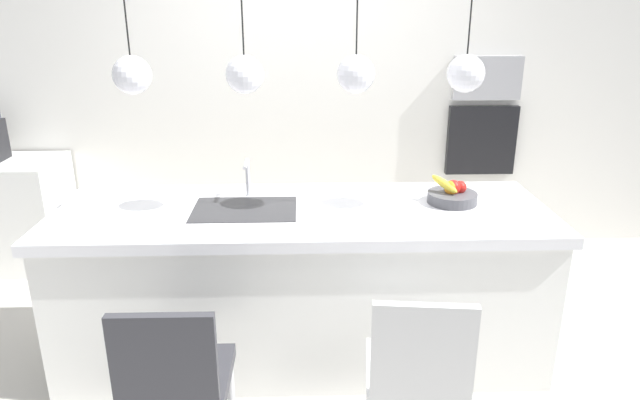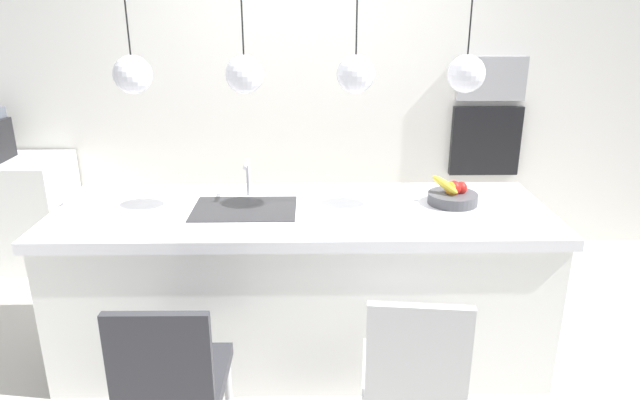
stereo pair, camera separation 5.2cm
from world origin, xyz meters
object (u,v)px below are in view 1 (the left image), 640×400
microwave (487,78)px  oven (481,140)px  chair_middle (417,372)px  chair_near (175,379)px  fruit_bowl (452,194)px

microwave → oven: (0.00, 0.00, -0.50)m
microwave → oven: microwave is taller
oven → chair_middle: (-0.99, -2.50, -0.39)m
chair_near → chair_middle: chair_middle is taller
microwave → oven: bearing=0.0°
oven → chair_near: size_ratio=0.64×
oven → chair_near: 3.23m
chair_middle → fruit_bowl: bearing=69.8°
oven → chair_near: oven is taller
fruit_bowl → chair_middle: 1.15m
fruit_bowl → chair_middle: bearing=-110.2°
oven → chair_middle: bearing=-111.7°
microwave → chair_near: size_ratio=0.62×
oven → fruit_bowl: bearing=-112.6°
fruit_bowl → oven: 1.63m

